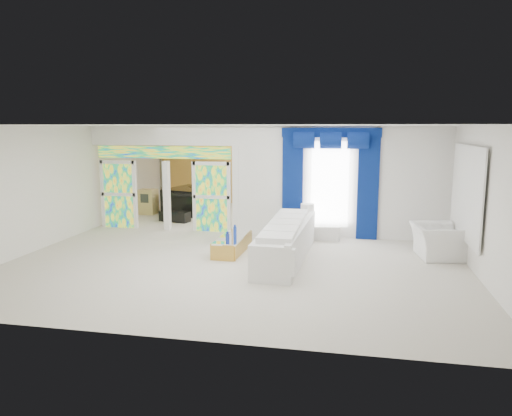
% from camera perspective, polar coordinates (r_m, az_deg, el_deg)
% --- Properties ---
extents(floor, '(12.00, 12.00, 0.00)m').
position_cam_1_polar(floor, '(12.71, -0.27, -3.97)').
color(floor, '#B7AF9E').
rests_on(floor, ground).
extents(dividing_wall, '(5.70, 0.18, 3.00)m').
position_cam_1_polar(dividing_wall, '(13.19, 9.80, 3.01)').
color(dividing_wall, white).
rests_on(dividing_wall, ground).
extents(dividing_header, '(4.30, 0.18, 0.55)m').
position_cam_1_polar(dividing_header, '(14.14, -10.96, 8.38)').
color(dividing_header, white).
rests_on(dividing_header, dividing_wall).
extents(stained_panel_left, '(0.95, 0.04, 2.00)m').
position_cam_1_polar(stained_panel_left, '(14.87, -15.85, 1.57)').
color(stained_panel_left, '#994C3F').
rests_on(stained_panel_left, ground).
extents(stained_panel_right, '(0.95, 0.04, 2.00)m').
position_cam_1_polar(stained_panel_right, '(13.81, -5.25, 1.31)').
color(stained_panel_right, '#994C3F').
rests_on(stained_panel_right, ground).
extents(stained_transom, '(4.00, 0.05, 0.35)m').
position_cam_1_polar(stained_transom, '(14.16, -10.90, 6.46)').
color(stained_transom, '#994C3F').
rests_on(stained_transom, dividing_header).
extents(window_pane, '(1.00, 0.02, 2.30)m').
position_cam_1_polar(window_pane, '(13.11, 8.69, 2.78)').
color(window_pane, white).
rests_on(window_pane, dividing_wall).
extents(blue_drape_left, '(0.55, 0.10, 2.80)m').
position_cam_1_polar(blue_drape_left, '(13.16, 4.33, 2.67)').
color(blue_drape_left, '#030740').
rests_on(blue_drape_left, ground).
extents(blue_drape_right, '(0.55, 0.10, 2.80)m').
position_cam_1_polar(blue_drape_right, '(13.08, 13.06, 2.40)').
color(blue_drape_right, '#030740').
rests_on(blue_drape_right, ground).
extents(blue_pelmet, '(2.60, 0.12, 0.25)m').
position_cam_1_polar(blue_pelmet, '(12.99, 8.84, 8.77)').
color(blue_pelmet, '#030740').
rests_on(blue_pelmet, dividing_wall).
extents(wall_mirror, '(0.04, 2.70, 1.90)m').
position_cam_1_polar(wall_mirror, '(11.47, 23.61, 1.63)').
color(wall_mirror, white).
rests_on(wall_mirror, ground).
extents(gold_curtains, '(9.70, 0.12, 2.90)m').
position_cam_1_polar(gold_curtains, '(18.23, 3.44, 4.91)').
color(gold_curtains, gold).
rests_on(gold_curtains, ground).
extents(white_sofa, '(0.98, 3.90, 0.74)m').
position_cam_1_polar(white_sofa, '(11.06, 3.63, -4.07)').
color(white_sofa, silver).
rests_on(white_sofa, ground).
extents(coffee_table, '(0.62, 1.69, 0.37)m').
position_cam_1_polar(coffee_table, '(11.64, -2.80, -4.31)').
color(coffee_table, '#B48A38').
rests_on(coffee_table, ground).
extents(console_table, '(1.16, 0.48, 0.37)m').
position_cam_1_polar(console_table, '(13.00, 7.35, -2.89)').
color(console_table, silver).
rests_on(console_table, ground).
extents(table_lamp, '(0.36, 0.36, 0.58)m').
position_cam_1_polar(table_lamp, '(12.93, 6.07, -0.78)').
color(table_lamp, silver).
rests_on(table_lamp, console_table).
extents(armchair, '(1.16, 1.29, 0.76)m').
position_cam_1_polar(armchair, '(11.86, 20.53, -3.69)').
color(armchair, silver).
rests_on(armchair, ground).
extents(grand_piano, '(1.71, 2.01, 0.88)m').
position_cam_1_polar(grand_piano, '(16.99, -7.66, 0.90)').
color(grand_piano, black).
rests_on(grand_piano, ground).
extents(piano_bench, '(1.04, 0.60, 0.32)m').
position_cam_1_polar(piano_bench, '(15.55, -9.54, -0.99)').
color(piano_bench, black).
rests_on(piano_bench, ground).
extents(tv_console, '(0.60, 0.55, 0.85)m').
position_cam_1_polar(tv_console, '(17.06, -12.64, 0.74)').
color(tv_console, tan).
rests_on(tv_console, ground).
extents(chandelier, '(0.60, 0.60, 0.60)m').
position_cam_1_polar(chandelier, '(16.22, -5.92, 8.37)').
color(chandelier, gold).
rests_on(chandelier, ceiling).
extents(decanters, '(0.16, 0.72, 0.24)m').
position_cam_1_polar(decanters, '(11.29, -3.00, -3.25)').
color(decanters, '#16349A').
rests_on(decanters, coffee_table).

